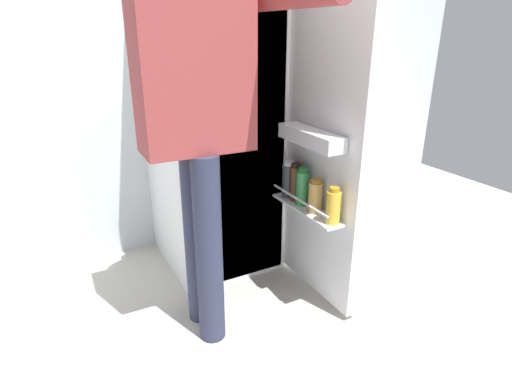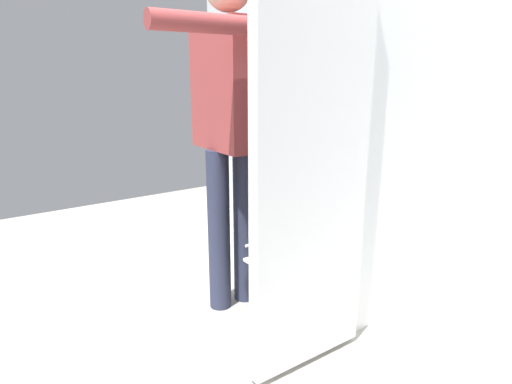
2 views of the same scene
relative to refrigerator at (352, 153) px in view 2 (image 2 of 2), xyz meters
name	(u,v)px [view 2 (image 2 of 2)]	position (x,y,z in m)	size (l,w,h in m)	color
ground_plane	(269,324)	(-0.03, -0.52, -0.86)	(5.47, 5.47, 0.00)	#B7B2A8
kitchen_wall	(404,86)	(-0.03, 0.43, 0.34)	(4.40, 0.10, 2.40)	silver
refrigerator	(352,153)	(0.00, 0.00, 0.00)	(0.67, 1.24, 1.72)	white
person	(231,111)	(-0.33, -0.55, 0.22)	(0.56, 0.79, 1.78)	#2D334C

